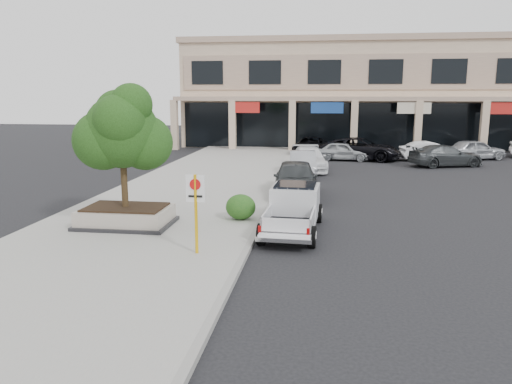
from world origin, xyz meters
TOP-DOWN VIEW (x-y plane):
  - ground at (0.00, 0.00)m, footprint 120.00×120.00m
  - sidewalk at (-5.50, 6.00)m, footprint 8.00×52.00m
  - curb at (-1.55, 6.00)m, footprint 0.20×52.00m
  - strip_mall at (8.00, 33.93)m, footprint 40.55×12.43m
  - planter at (-6.15, 1.95)m, footprint 3.20×2.20m
  - planter_tree at (-6.02, 2.11)m, footprint 2.90×2.55m
  - no_parking_sign at (-2.91, -0.76)m, footprint 0.55×0.09m
  - hedge at (-2.31, 3.30)m, footprint 1.10×0.99m
  - pickup_truck at (-0.35, 2.35)m, footprint 2.05×4.99m
  - curb_car_a at (-0.62, 8.45)m, footprint 2.26×5.01m
  - curb_car_b at (-0.56, 14.61)m, footprint 1.81×4.38m
  - curb_car_c at (-0.29, 16.72)m, footprint 2.61×5.15m
  - curb_car_d at (-0.44, 25.01)m, footprint 2.84×5.19m
  - lot_car_a at (2.00, 21.85)m, footprint 4.08×1.99m
  - lot_car_b at (8.13, 22.56)m, footprint 4.32×2.13m
  - lot_car_c at (8.55, 19.68)m, footprint 5.22×3.44m
  - lot_car_d at (3.23, 22.32)m, footprint 6.21×3.90m
  - lot_car_e at (11.47, 23.53)m, footprint 4.66×3.14m

SIDE VIEW (x-z plane):
  - ground at x=0.00m, z-range 0.00..0.00m
  - sidewalk at x=-5.50m, z-range 0.00..0.15m
  - curb at x=-1.55m, z-range 0.00..0.15m
  - planter at x=-6.15m, z-range 0.14..0.82m
  - hedge at x=-2.31m, z-range 0.15..1.08m
  - lot_car_a at x=2.00m, z-range 0.00..1.34m
  - lot_car_b at x=8.13m, z-range 0.00..1.36m
  - curb_car_d at x=-0.44m, z-range 0.00..1.38m
  - lot_car_c at x=8.55m, z-range 0.00..1.41m
  - curb_car_b at x=-0.56m, z-range 0.00..1.41m
  - curb_car_c at x=-0.29m, z-range 0.00..1.43m
  - lot_car_e at x=11.47m, z-range 0.00..1.47m
  - pickup_truck at x=-0.35m, z-range 0.00..1.54m
  - lot_car_d at x=3.23m, z-range 0.00..1.60m
  - curb_car_a at x=-0.62m, z-range 0.00..1.67m
  - no_parking_sign at x=-2.91m, z-range 0.48..2.78m
  - planter_tree at x=-6.02m, z-range 1.41..5.41m
  - strip_mall at x=8.00m, z-range 0.00..9.50m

